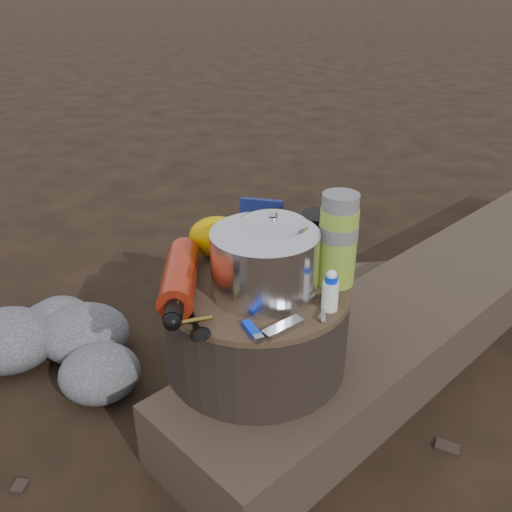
% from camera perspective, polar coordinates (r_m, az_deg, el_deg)
% --- Properties ---
extents(ground, '(60.00, 60.00, 0.00)m').
position_cam_1_polar(ground, '(1.54, 0.00, -16.10)').
color(ground, black).
rests_on(ground, ground).
extents(stump, '(0.44, 0.44, 0.40)m').
position_cam_1_polar(stump, '(1.41, 0.00, -10.15)').
color(stump, black).
rests_on(stump, ground).
extents(log_main, '(1.55, 1.98, 0.18)m').
position_cam_1_polar(log_main, '(1.96, 18.80, -3.84)').
color(log_main, '#3D2F24').
rests_on(log_main, ground).
extents(log_small, '(1.33, 0.65, 0.11)m').
position_cam_1_polar(log_small, '(2.12, 21.38, -2.80)').
color(log_small, '#3D2F24').
rests_on(log_small, ground).
extents(foil_windscreen, '(0.24, 0.24, 0.15)m').
position_cam_1_polar(foil_windscreen, '(1.24, 0.89, -0.66)').
color(foil_windscreen, silver).
rests_on(foil_windscreen, stump).
extents(camping_pot, '(0.17, 0.17, 0.17)m').
position_cam_1_polar(camping_pot, '(1.28, 1.70, 0.79)').
color(camping_pot, silver).
rests_on(camping_pot, stump).
extents(fuel_bottle, '(0.14, 0.33, 0.08)m').
position_cam_1_polar(fuel_bottle, '(1.26, -7.79, -2.18)').
color(fuel_bottle, '#A32610').
rests_on(fuel_bottle, stump).
extents(thermos, '(0.09, 0.09, 0.22)m').
position_cam_1_polar(thermos, '(1.27, 8.33, 1.60)').
color(thermos, '#88AA31').
rests_on(thermos, stump).
extents(travel_mug, '(0.09, 0.09, 0.13)m').
position_cam_1_polar(travel_mug, '(1.36, 6.51, 1.59)').
color(travel_mug, black).
rests_on(travel_mug, stump).
extents(stuff_sack, '(0.15, 0.12, 0.10)m').
position_cam_1_polar(stuff_sack, '(1.41, -3.88, 1.97)').
color(stuff_sack, '#DFA700').
rests_on(stuff_sack, stump).
extents(food_pouch, '(0.11, 0.03, 0.14)m').
position_cam_1_polar(food_pouch, '(1.43, 0.49, 3.10)').
color(food_pouch, '#0D164A').
rests_on(food_pouch, stump).
extents(lighter, '(0.06, 0.07, 0.01)m').
position_cam_1_polar(lighter, '(1.14, -0.50, -7.42)').
color(lighter, '#0A35F7').
rests_on(lighter, stump).
extents(multitool, '(0.08, 0.09, 0.01)m').
position_cam_1_polar(multitool, '(1.14, 2.75, -7.30)').
color(multitool, silver).
rests_on(multitool, stump).
extents(pot_grabber, '(0.04, 0.12, 0.01)m').
position_cam_1_polar(pot_grabber, '(1.22, 6.88, -5.16)').
color(pot_grabber, silver).
rests_on(pot_grabber, stump).
extents(spork, '(0.11, 0.16, 0.01)m').
position_cam_1_polar(spork, '(1.19, -6.51, -5.92)').
color(spork, black).
rests_on(spork, stump).
extents(squeeze_bottle, '(0.04, 0.04, 0.08)m').
position_cam_1_polar(squeeze_bottle, '(1.20, 7.58, -3.68)').
color(squeeze_bottle, white).
rests_on(squeeze_bottle, stump).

